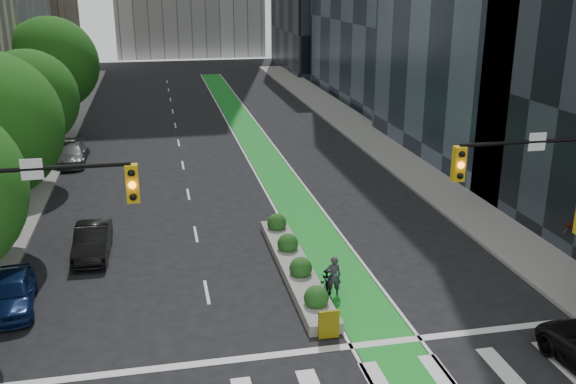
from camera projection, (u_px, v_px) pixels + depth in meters
name	position (u px, v px, depth m)	size (l,w,h in m)	color
ground	(306.00, 374.00, 19.53)	(160.00, 160.00, 0.00)	black
sidewalk_left	(33.00, 168.00, 40.44)	(3.60, 90.00, 0.15)	gray
sidewalk_right	(388.00, 149.00, 45.00)	(3.60, 90.00, 0.15)	gray
bike_lane_paint	(253.00, 139.00, 47.96)	(2.20, 70.00, 0.01)	#1A9228
tree_midfar	(28.00, 99.00, 36.26)	(5.60, 5.60, 7.76)	black
tree_far	(51.00, 64.00, 45.31)	(6.60, 6.60, 9.00)	black
signal_right	(573.00, 201.00, 20.11)	(5.82, 0.51, 7.20)	black
median_planter	(295.00, 264.00, 26.17)	(1.20, 10.26, 1.10)	gray
bicycle	(327.00, 281.00, 24.35)	(0.71, 2.04, 1.07)	gray
cyclist	(333.00, 276.00, 24.13)	(0.58, 0.38, 1.60)	#36303A
parked_car_left_near	(12.00, 292.00, 23.17)	(1.57, 3.90, 1.33)	#0D1F51
parked_car_left_mid	(92.00, 241.00, 27.71)	(1.40, 4.03, 1.33)	black
parked_car_left_far	(72.00, 154.00, 41.45)	(1.77, 4.36, 1.27)	#5C5F61
pedestrian_far	(573.00, 231.00, 27.57)	(1.14, 0.47, 1.94)	gray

